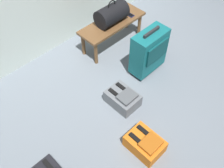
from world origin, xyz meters
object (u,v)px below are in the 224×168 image
at_px(cell_phone, 129,14).
at_px(backpack_grey, 123,98).
at_px(suitcase_upright_teal, 149,51).
at_px(duffel_bag_black, 112,14).
at_px(backpack_orange, 145,144).
at_px(bench, 112,25).

xyz_separation_m(cell_phone, backpack_grey, (-0.97, -0.82, -0.30)).
xyz_separation_m(suitcase_upright_teal, backpack_grey, (-0.64, -0.16, -0.24)).
xyz_separation_m(duffel_bag_black, backpack_orange, (-0.93, -1.44, -0.43)).
relative_size(duffel_bag_black, cell_phone, 3.06).
height_order(duffel_bag_black, cell_phone, duffel_bag_black).
bearing_deg(suitcase_upright_teal, bench, 86.23).
bearing_deg(cell_phone, backpack_orange, -131.63).
bearing_deg(cell_phone, suitcase_upright_teal, -117.14).
height_order(bench, cell_phone, cell_phone).
bearing_deg(suitcase_upright_teal, duffel_bag_black, 87.27).
xyz_separation_m(bench, backpack_orange, (-0.95, -1.44, -0.24)).
height_order(cell_phone, suitcase_upright_teal, suitcase_upright_teal).
bearing_deg(backpack_grey, duffel_bag_black, 52.33).
distance_m(bench, suitcase_upright_teal, 0.71).
bearing_deg(backpack_orange, duffel_bag_black, 57.07).
relative_size(bench, backpack_orange, 2.63).
height_order(bench, backpack_grey, bench).
height_order(suitcase_upright_teal, backpack_orange, suitcase_upright_teal).
bearing_deg(duffel_bag_black, suitcase_upright_teal, -92.73).
bearing_deg(cell_phone, backpack_grey, -139.97).
relative_size(bench, suitcase_upright_teal, 1.53).
bearing_deg(suitcase_upright_teal, cell_phone, 62.86).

